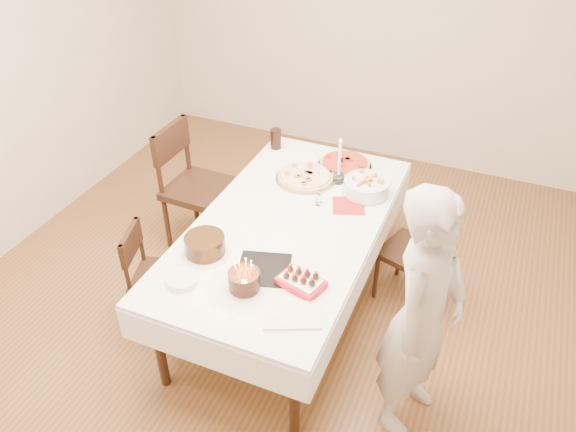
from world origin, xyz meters
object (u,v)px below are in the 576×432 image
at_px(birthday_cake, 244,275).
at_px(strawberry_box, 301,281).
at_px(chair_left_savory, 200,189).
at_px(cola_glass, 276,139).
at_px(layer_cake, 205,245).
at_px(dining_table, 288,266).
at_px(pizza_pepperoni, 345,164).
at_px(pizza_white, 306,177).
at_px(chair_right_savory, 411,253).
at_px(person, 423,317).
at_px(taper_candle, 339,161).
at_px(chair_left_dessert, 161,277).
at_px(pasta_bowl, 366,187).

height_order(birthday_cake, strawberry_box, birthday_cake).
relative_size(chair_left_savory, cola_glass, 6.44).
bearing_deg(layer_cake, dining_table, 55.29).
height_order(pizza_pepperoni, cola_glass, cola_glass).
height_order(dining_table, pizza_white, pizza_white).
relative_size(chair_right_savory, birthday_cake, 4.52).
relative_size(person, layer_cake, 5.04).
relative_size(dining_table, person, 1.36).
height_order(taper_candle, cola_glass, taper_candle).
bearing_deg(pizza_white, chair_left_dessert, -123.27).
bearing_deg(pizza_white, person, -44.65).
bearing_deg(taper_candle, pasta_bowl, -15.84).
distance_m(chair_left_dessert, pasta_bowl, 1.54).
relative_size(pasta_bowl, birthday_cake, 1.74).
xyz_separation_m(chair_left_savory, layer_cake, (0.60, -0.91, 0.30)).
bearing_deg(chair_left_dessert, person, 160.74).
bearing_deg(chair_left_savory, cola_glass, -133.29).
relative_size(pizza_white, strawberry_box, 1.73).
bearing_deg(person, pizza_white, 60.26).
bearing_deg(chair_right_savory, chair_left_dessert, -131.88).
xyz_separation_m(chair_right_savory, birthday_cake, (-0.74, -1.10, 0.44)).
xyz_separation_m(birthday_cake, strawberry_box, (0.29, 0.14, -0.06)).
bearing_deg(chair_left_savory, pizza_white, -171.26).
bearing_deg(pasta_bowl, layer_cake, -124.95).
xyz_separation_m(cola_glass, strawberry_box, (0.79, -1.41, -0.05)).
distance_m(dining_table, chair_right_savory, 0.88).
bearing_deg(pasta_bowl, taper_candle, 164.16).
relative_size(chair_left_savory, pasta_bowl, 3.27).
bearing_deg(cola_glass, layer_cake, -84.04).
distance_m(dining_table, pizza_pepperoni, 0.92).
height_order(taper_candle, birthday_cake, taper_candle).
distance_m(chair_left_dessert, pizza_white, 1.25).
bearing_deg(chair_right_savory, chair_left_savory, -162.29).
xyz_separation_m(taper_candle, strawberry_box, (0.16, -1.12, -0.15)).
bearing_deg(person, layer_cake, 102.76).
bearing_deg(chair_left_dessert, taper_candle, -146.66).
bearing_deg(dining_table, strawberry_box, -60.04).
bearing_deg(pasta_bowl, person, -59.56).
bearing_deg(taper_candle, pizza_pepperoni, 96.84).
bearing_deg(chair_left_savory, pasta_bowl, -174.09).
bearing_deg(person, birthday_cake, 112.61).
distance_m(pizza_pepperoni, pasta_bowl, 0.39).
height_order(chair_right_savory, person, person).
distance_m(person, layer_cake, 1.34).
distance_m(chair_right_savory, taper_candle, 0.82).
relative_size(chair_left_dessert, taper_candle, 2.13).
relative_size(layer_cake, strawberry_box, 1.22).
xyz_separation_m(person, pizza_pepperoni, (-0.88, 1.36, -0.02)).
distance_m(pizza_pepperoni, strawberry_box, 1.36).
height_order(chair_right_savory, birthday_cake, birthday_cake).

